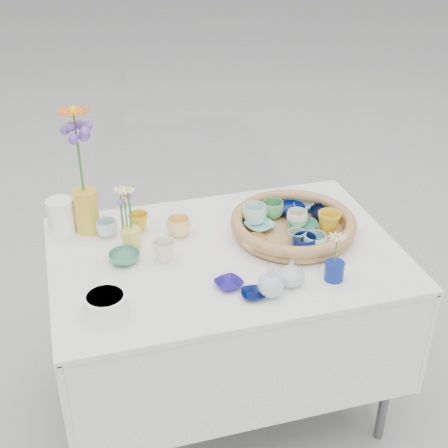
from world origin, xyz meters
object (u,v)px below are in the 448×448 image
object	(u,v)px
tall_vase_yellow	(87,211)
wicker_tray	(293,225)
bud_vase_seafoam	(291,272)
display_table	(225,402)

from	to	relation	value
tall_vase_yellow	wicker_tray	bearing A→B (deg)	-17.68
wicker_tray	tall_vase_yellow	distance (m)	0.78
bud_vase_seafoam	tall_vase_yellow	distance (m)	0.82
bud_vase_seafoam	wicker_tray	bearing A→B (deg)	67.50
bud_vase_seafoam	tall_vase_yellow	bearing A→B (deg)	138.84
wicker_tray	display_table	bearing A→B (deg)	-169.88
display_table	tall_vase_yellow	size ratio (longest dim) A/B	7.31
wicker_tray	tall_vase_yellow	world-z (taller)	tall_vase_yellow
wicker_tray	tall_vase_yellow	xyz separation A→B (m)	(-0.74, 0.24, 0.05)
display_table	wicker_tray	distance (m)	0.85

